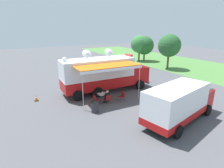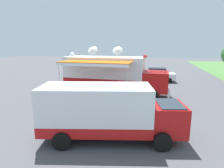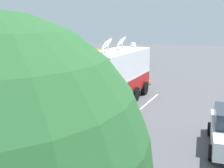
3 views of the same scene
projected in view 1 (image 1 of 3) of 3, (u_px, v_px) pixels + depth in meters
The scene contains 17 objects.
ground_plane at pixel (98, 92), 18.59m from camera, with size 100.00×100.00×0.00m, color #515156.
grass_verge at pixel (213, 70), 28.28m from camera, with size 80.00×14.00×0.01m, color #4C7F3D.
lot_stripe at pixel (86, 87), 20.17m from camera, with size 0.12×4.80×0.01m, color silver.
command_truck at pixel (104, 73), 18.31m from camera, with size 5.07×9.58×4.53m.
folding_table at pixel (103, 94), 16.09m from camera, with size 0.83×0.83×0.73m.
water_bottle at pixel (103, 92), 16.14m from camera, with size 0.07×0.07×0.22m.
folding_chair_at_table at pixel (108, 99), 15.53m from camera, with size 0.50×0.50×0.87m.
folding_chair_beside_table at pixel (96, 99), 15.44m from camera, with size 0.50×0.50×0.87m.
folding_chair_spare_by_truck at pixel (122, 96), 16.23m from camera, with size 0.53×0.53×0.87m.
seated_responder at pixel (107, 96), 15.64m from camera, with size 0.67×0.57×1.25m.
trash_bin at pixel (95, 107), 14.04m from camera, with size 0.57×0.57×0.91m.
traffic_cone at pixel (36, 98), 16.30m from camera, with size 0.36×0.36×0.58m.
support_truck at pixel (180, 103), 12.45m from camera, with size 3.40×7.07×2.70m.
car_behind_truck at pixel (106, 66), 26.80m from camera, with size 2.27×4.33×1.76m.
tree_far_left at pixel (139, 44), 35.30m from camera, with size 3.43×3.43×5.05m.
tree_left_of_centre at pixel (145, 45), 35.37m from camera, with size 3.60×3.60×4.89m.
tree_right_of_centre at pixel (169, 46), 28.29m from camera, with size 3.57×3.57×5.52m.
Camera 1 is at (15.86, -7.49, 6.39)m, focal length 28.62 mm.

